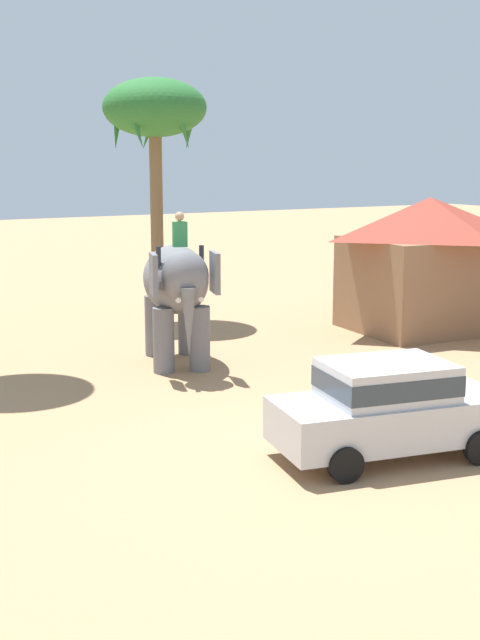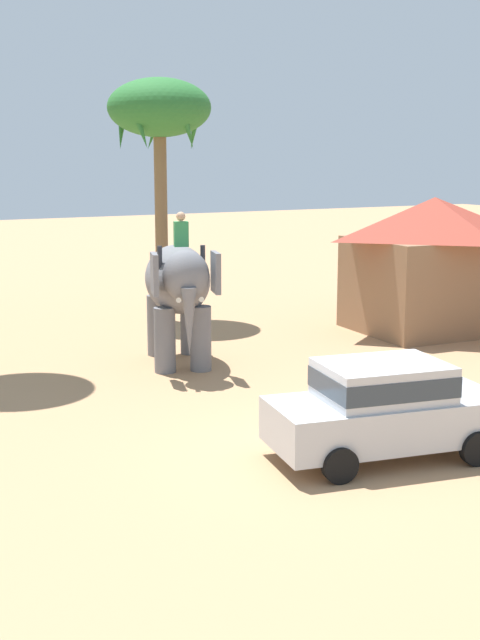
{
  "view_description": "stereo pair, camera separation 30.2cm",
  "coord_description": "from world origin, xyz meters",
  "px_view_note": "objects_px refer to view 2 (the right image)",
  "views": [
    {
      "loc": [
        -8.66,
        -11.38,
        5.14
      ],
      "look_at": [
        0.45,
        4.46,
        1.6
      ],
      "focal_mm": 47.1,
      "sensor_mm": 36.0,
      "label": 1
    },
    {
      "loc": [
        -8.4,
        -11.53,
        5.14
      ],
      "look_at": [
        0.45,
        4.46,
        1.6
      ],
      "focal_mm": 47.1,
      "sensor_mm": 36.0,
      "label": 2
    }
  ],
  "objects_px": {
    "car_sedan_foreground": "(385,406)",
    "elephant_with_mahout": "(179,287)",
    "palm_tree_left_of_road": "(159,114)",
    "roadside_hut": "(432,260)"
  },
  "relations": [
    {
      "from": "palm_tree_left_of_road",
      "to": "elephant_with_mahout",
      "type": "bearing_deg",
      "value": -109.79
    },
    {
      "from": "car_sedan_foreground",
      "to": "roadside_hut",
      "type": "xyz_separation_m",
      "value": [
        8.2,
        8.09,
        1.2
      ]
    },
    {
      "from": "car_sedan_foreground",
      "to": "elephant_with_mahout",
      "type": "bearing_deg",
      "value": 92.17
    },
    {
      "from": "elephant_with_mahout",
      "to": "palm_tree_left_of_road",
      "type": "distance_m",
      "value": 7.49
    },
    {
      "from": "elephant_with_mahout",
      "to": "car_sedan_foreground",
      "type": "bearing_deg",
      "value": -87.83
    },
    {
      "from": "car_sedan_foreground",
      "to": "elephant_with_mahout",
      "type": "height_order",
      "value": "elephant_with_mahout"
    },
    {
      "from": "car_sedan_foreground",
      "to": "elephant_with_mahout",
      "type": "distance_m",
      "value": 7.88
    },
    {
      "from": "palm_tree_left_of_road",
      "to": "roadside_hut",
      "type": "height_order",
      "value": "palm_tree_left_of_road"
    },
    {
      "from": "car_sedan_foreground",
      "to": "roadside_hut",
      "type": "relative_size",
      "value": 0.82
    },
    {
      "from": "elephant_with_mahout",
      "to": "palm_tree_left_of_road",
      "type": "height_order",
      "value": "palm_tree_left_of_road"
    }
  ]
}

